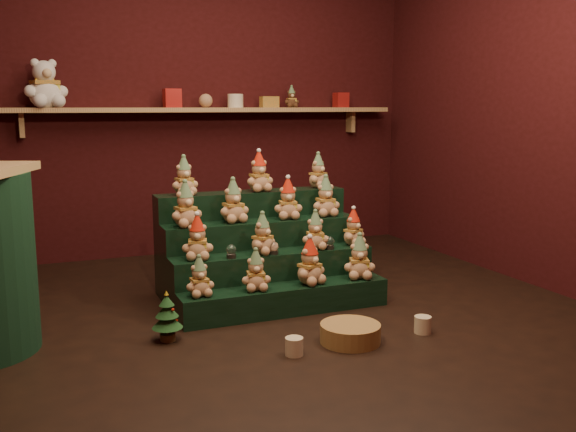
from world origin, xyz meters
name	(u,v)px	position (x,y,z in m)	size (l,w,h in m)	color
ground	(283,313)	(0.00, 0.00, 0.00)	(4.00, 4.00, 0.00)	black
back_wall	(199,99)	(0.00, 2.05, 1.40)	(4.00, 0.10, 2.80)	black
front_wall	(519,85)	(0.00, -2.05, 1.40)	(4.00, 0.10, 2.80)	black
right_wall	(541,97)	(2.05, 0.00, 1.40)	(0.10, 4.00, 2.80)	black
back_shelf	(204,111)	(0.00, 1.87, 1.29)	(3.60, 0.26, 0.24)	tan
riser_tier_front	(285,300)	(0.02, 0.00, 0.09)	(1.40, 0.22, 0.18)	black
riser_tier_midfront	(273,278)	(0.02, 0.22, 0.18)	(1.40, 0.22, 0.36)	black
riser_tier_midback	(262,258)	(0.02, 0.44, 0.27)	(1.40, 0.22, 0.54)	black
riser_tier_back	(252,240)	(0.02, 0.66, 0.36)	(1.40, 0.22, 0.72)	black
teddy_0	(199,276)	(-0.55, 0.00, 0.30)	(0.18, 0.16, 0.25)	tan
teddy_1	(256,270)	(-0.19, -0.01, 0.31)	(0.19, 0.17, 0.26)	tan
teddy_2	(310,261)	(0.19, -0.01, 0.33)	(0.22, 0.19, 0.30)	tan
teddy_3	(359,257)	(0.56, 0.00, 0.33)	(0.21, 0.19, 0.30)	tan
teddy_4	(197,237)	(-0.50, 0.22, 0.50)	(0.20, 0.18, 0.28)	tan
teddy_5	(262,234)	(-0.06, 0.21, 0.50)	(0.19, 0.17, 0.27)	tan
teddy_6	(315,230)	(0.32, 0.20, 0.49)	(0.19, 0.17, 0.26)	tan
teddy_7	(353,227)	(0.62, 0.22, 0.49)	(0.18, 0.16, 0.25)	tan
teddy_8	(185,204)	(-0.53, 0.42, 0.69)	(0.21, 0.19, 0.30)	tan
teddy_9	(233,201)	(-0.18, 0.46, 0.69)	(0.21, 0.19, 0.30)	tan
teddy_10	(288,199)	(0.22, 0.44, 0.68)	(0.20, 0.18, 0.28)	tan
teddy_11	(326,196)	(0.52, 0.45, 0.68)	(0.21, 0.19, 0.29)	tan
teddy_12	(184,176)	(-0.48, 0.66, 0.85)	(0.19, 0.17, 0.27)	tan
teddy_13	(259,172)	(0.07, 0.64, 0.86)	(0.20, 0.18, 0.28)	tan
teddy_14	(318,171)	(0.56, 0.67, 0.85)	(0.18, 0.17, 0.26)	tan
snow_globe_a	(231,251)	(-0.30, 0.16, 0.41)	(0.07, 0.07, 0.09)	black
snow_globe_b	(274,248)	(0.00, 0.16, 0.40)	(0.06, 0.06, 0.09)	black
snow_globe_c	(330,243)	(0.41, 0.16, 0.40)	(0.06, 0.06, 0.09)	black
mini_christmas_tree	(167,316)	(-0.80, -0.21, 0.15)	(0.18, 0.18, 0.30)	#453118
mug_left	(294,346)	(-0.21, -0.69, 0.05)	(0.10, 0.10, 0.10)	beige
mug_right	(423,325)	(0.63, -0.66, 0.05)	(0.10, 0.10, 0.10)	beige
wicker_basket	(350,333)	(0.16, -0.63, 0.05)	(0.35, 0.35, 0.11)	olive
white_bear	(44,77)	(-1.31, 1.84, 1.56)	(0.34, 0.31, 0.48)	silver
brown_bear	(292,97)	(0.83, 1.84, 1.42)	(0.14, 0.12, 0.19)	#492A18
gift_tin_red_a	(172,98)	(-0.29, 1.85, 1.40)	(0.14, 0.14, 0.16)	#A41C19
gift_tin_cream	(235,101)	(0.29, 1.85, 1.38)	(0.14, 0.14, 0.12)	beige
gift_tin_red_b	(341,100)	(1.34, 1.85, 1.39)	(0.12, 0.12, 0.14)	#A41C19
shelf_plush_ball	(206,101)	(0.01, 1.85, 1.38)	(0.12, 0.12, 0.12)	tan
scarf_gift_box	(269,102)	(0.61, 1.85, 1.37)	(0.16, 0.10, 0.10)	orange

